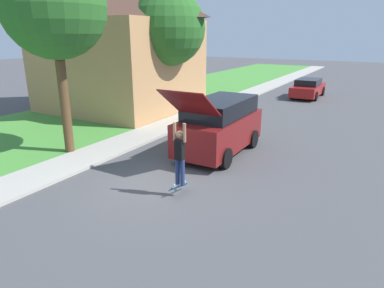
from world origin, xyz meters
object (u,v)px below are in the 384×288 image
(lawn_tree_near, at_px, (54,7))
(car_down_street, at_px, (308,88))
(skateboard, at_px, (179,186))
(lawn_tree_far, at_px, (168,28))
(suv_parked, at_px, (219,125))
(skateboarder, at_px, (180,154))

(lawn_tree_near, bearing_deg, car_down_street, 73.45)
(car_down_street, relative_size, skateboard, 5.71)
(lawn_tree_far, xyz_separation_m, car_down_street, (5.54, 10.60, -4.18))
(lawn_tree_far, bearing_deg, car_down_street, 62.40)
(lawn_tree_far, distance_m, skateboard, 11.27)
(car_down_street, bearing_deg, skateboard, -88.87)
(suv_parked, distance_m, skateboarder, 4.12)
(lawn_tree_near, distance_m, lawn_tree_far, 7.48)
(lawn_tree_near, bearing_deg, lawn_tree_far, 91.35)
(suv_parked, height_order, car_down_street, suv_parked)
(skateboarder, distance_m, skateboard, 1.08)
(lawn_tree_far, relative_size, skateboard, 8.67)
(lawn_tree_far, bearing_deg, skateboarder, -54.66)
(lawn_tree_near, xyz_separation_m, car_down_street, (5.37, 18.06, -4.77))
(lawn_tree_near, distance_m, suv_parked, 7.37)
(lawn_tree_near, relative_size, skateboard, 9.22)
(car_down_street, distance_m, skateboard, 19.02)
(car_down_street, relative_size, skateboarder, 2.42)
(suv_parked, xyz_separation_m, skateboarder, (0.69, -4.05, 0.17))
(car_down_street, bearing_deg, lawn_tree_far, -117.60)
(skateboarder, relative_size, skateboard, 2.36)
(skateboard, bearing_deg, lawn_tree_near, 170.60)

